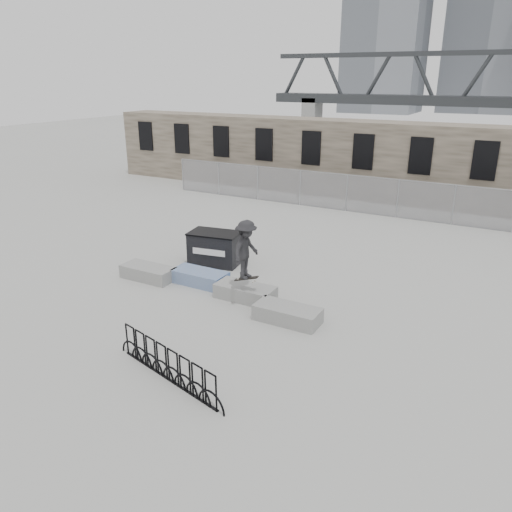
{
  "coord_description": "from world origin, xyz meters",
  "views": [
    {
      "loc": [
        8.54,
        -13.12,
        7.02
      ],
      "look_at": [
        0.93,
        0.65,
        1.3
      ],
      "focal_mm": 35.0,
      "sensor_mm": 36.0,
      "label": 1
    }
  ],
  "objects_px": {
    "planter_far_left": "(148,272)",
    "bike_rack": "(167,364)",
    "dumpster": "(215,248)",
    "planter_center_right": "(245,292)",
    "planter_center_left": "(200,277)",
    "skateboarder": "(246,250)",
    "planter_offset": "(287,313)"
  },
  "relations": [
    {
      "from": "planter_far_left",
      "to": "dumpster",
      "type": "height_order",
      "value": "dumpster"
    },
    {
      "from": "bike_rack",
      "to": "skateboarder",
      "type": "height_order",
      "value": "skateboarder"
    },
    {
      "from": "dumpster",
      "to": "planter_far_left",
      "type": "bearing_deg",
      "value": -126.59
    },
    {
      "from": "planter_center_left",
      "to": "bike_rack",
      "type": "relative_size",
      "value": 0.51
    },
    {
      "from": "planter_center_right",
      "to": "bike_rack",
      "type": "height_order",
      "value": "bike_rack"
    },
    {
      "from": "dumpster",
      "to": "bike_rack",
      "type": "distance_m",
      "value": 8.04
    },
    {
      "from": "planter_center_left",
      "to": "planter_offset",
      "type": "bearing_deg",
      "value": -15.56
    },
    {
      "from": "dumpster",
      "to": "skateboarder",
      "type": "xyz_separation_m",
      "value": [
        2.92,
        -2.6,
        1.21
      ]
    },
    {
      "from": "planter_center_right",
      "to": "bike_rack",
      "type": "xyz_separation_m",
      "value": [
        0.71,
        -4.97,
        0.18
      ]
    },
    {
      "from": "planter_center_left",
      "to": "planter_center_right",
      "type": "relative_size",
      "value": 1.0
    },
    {
      "from": "planter_center_left",
      "to": "planter_center_right",
      "type": "height_order",
      "value": "same"
    },
    {
      "from": "planter_center_left",
      "to": "planter_offset",
      "type": "height_order",
      "value": "same"
    },
    {
      "from": "dumpster",
      "to": "skateboarder",
      "type": "relative_size",
      "value": 1.04
    },
    {
      "from": "planter_center_left",
      "to": "skateboarder",
      "type": "bearing_deg",
      "value": -15.5
    },
    {
      "from": "planter_center_left",
      "to": "planter_center_right",
      "type": "xyz_separation_m",
      "value": [
        2.06,
        -0.33,
        0.0
      ]
    },
    {
      "from": "dumpster",
      "to": "bike_rack",
      "type": "bearing_deg",
      "value": -74.43
    },
    {
      "from": "planter_center_right",
      "to": "dumpster",
      "type": "relative_size",
      "value": 0.94
    },
    {
      "from": "planter_center_left",
      "to": "dumpster",
      "type": "relative_size",
      "value": 0.94
    },
    {
      "from": "planter_center_right",
      "to": "skateboarder",
      "type": "height_order",
      "value": "skateboarder"
    },
    {
      "from": "planter_center_right",
      "to": "skateboarder",
      "type": "xyz_separation_m",
      "value": [
        0.22,
        -0.3,
        1.6
      ]
    },
    {
      "from": "planter_center_right",
      "to": "planter_far_left",
      "type": "bearing_deg",
      "value": -177.26
    },
    {
      "from": "planter_far_left",
      "to": "planter_center_left",
      "type": "xyz_separation_m",
      "value": [
        1.92,
        0.52,
        0.0
      ]
    },
    {
      "from": "planter_far_left",
      "to": "planter_offset",
      "type": "distance_m",
      "value": 5.92
    },
    {
      "from": "dumpster",
      "to": "bike_rack",
      "type": "xyz_separation_m",
      "value": [
        3.41,
        -7.28,
        -0.21
      ]
    },
    {
      "from": "planter_offset",
      "to": "bike_rack",
      "type": "bearing_deg",
      "value": -106.09
    },
    {
      "from": "planter_far_left",
      "to": "bike_rack",
      "type": "distance_m",
      "value": 6.7
    },
    {
      "from": "planter_center_right",
      "to": "bike_rack",
      "type": "bearing_deg",
      "value": -81.92
    },
    {
      "from": "planter_far_left",
      "to": "planter_offset",
      "type": "relative_size",
      "value": 1.0
    },
    {
      "from": "planter_far_left",
      "to": "planter_center_right",
      "type": "xyz_separation_m",
      "value": [
        3.98,
        0.19,
        0.0
      ]
    },
    {
      "from": "planter_far_left",
      "to": "bike_rack",
      "type": "xyz_separation_m",
      "value": [
        4.68,
        -4.78,
        0.18
      ]
    },
    {
      "from": "dumpster",
      "to": "planter_offset",
      "type": "bearing_deg",
      "value": -43.18
    },
    {
      "from": "planter_far_left",
      "to": "planter_center_right",
      "type": "relative_size",
      "value": 1.0
    }
  ]
}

